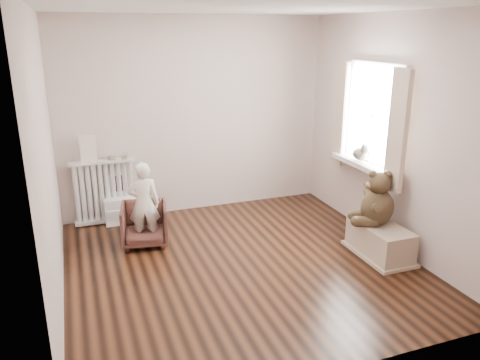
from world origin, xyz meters
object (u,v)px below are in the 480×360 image
object	(u,v)px
armchair	(145,224)
toy_bench	(380,239)
plush_cat	(361,153)
radiator	(105,194)
teddy_bear	(378,197)
toy_vanity	(120,202)
child	(144,204)

from	to	relation	value
armchair	toy_bench	distance (m)	2.68
armchair	plush_cat	xyz separation A→B (m)	(2.54, -0.51, 0.76)
radiator	armchair	size ratio (longest dim) A/B	1.58
armchair	teddy_bear	xyz separation A→B (m)	(2.38, -1.13, 0.43)
toy_bench	radiator	bearing A→B (deg)	144.13
radiator	teddy_bear	xyz separation A→B (m)	(2.75, -1.93, 0.28)
plush_cat	toy_vanity	bearing A→B (deg)	166.15
child	teddy_bear	distance (m)	2.62
child	plush_cat	world-z (taller)	plush_cat
armchair	plush_cat	size ratio (longest dim) A/B	1.95
toy_vanity	teddy_bear	size ratio (longest dim) A/B	1.05
teddy_bear	toy_bench	bearing A→B (deg)	-50.95
child	plush_cat	bearing A→B (deg)	179.46
radiator	toy_bench	bearing A→B (deg)	-35.87
toy_vanity	teddy_bear	xyz separation A→B (m)	(2.58, -1.90, 0.40)
toy_vanity	armchair	bearing A→B (deg)	-75.50
toy_vanity	toy_bench	bearing A→B (deg)	-37.22
radiator	toy_vanity	world-z (taller)	radiator
toy_vanity	toy_bench	distance (m)	3.26
radiator	toy_bench	world-z (taller)	radiator
radiator	toy_bench	xyz separation A→B (m)	(2.77, -2.00, -0.19)
radiator	teddy_bear	distance (m)	3.37
child	teddy_bear	world-z (taller)	child
toy_vanity	child	xyz separation A→B (m)	(0.20, -0.82, 0.24)
armchair	teddy_bear	distance (m)	2.67
plush_cat	child	bearing A→B (deg)	-179.05
toy_bench	plush_cat	bearing A→B (deg)	78.61
toy_vanity	teddy_bear	world-z (taller)	teddy_bear
child	plush_cat	distance (m)	2.63
radiator	teddy_bear	bearing A→B (deg)	-35.08
teddy_bear	radiator	bearing A→B (deg)	167.74
toy_vanity	armchair	distance (m)	0.80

